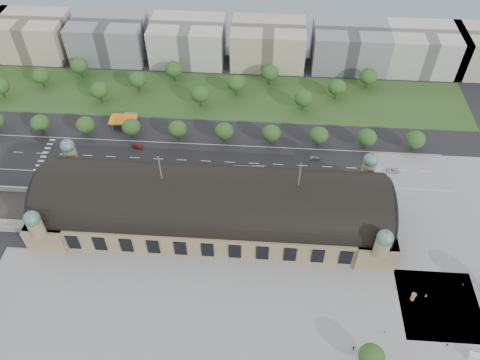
# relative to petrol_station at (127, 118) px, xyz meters

# --- Properties ---
(ground) EXTENTS (900.00, 900.00, 0.00)m
(ground) POSITION_rel_petrol_station_xyz_m (53.91, -65.28, -2.95)
(ground) COLOR black
(ground) RESTS_ON ground
(station) EXTENTS (150.00, 48.40, 44.30)m
(station) POSITION_rel_petrol_station_xyz_m (53.91, -65.28, 7.33)
(station) COLOR #96845D
(station) RESTS_ON ground
(plaza_south) EXTENTS (190.00, 48.00, 0.12)m
(plaza_south) POSITION_rel_petrol_station_xyz_m (63.91, -109.28, -2.95)
(plaza_south) COLOR gray
(plaza_south) RESTS_ON ground
(plaza_east) EXTENTS (56.00, 100.00, 0.12)m
(plaza_east) POSITION_rel_petrol_station_xyz_m (156.91, -65.28, -2.95)
(plaza_east) COLOR gray
(plaza_east) RESTS_ON ground
(road_slab) EXTENTS (260.00, 26.00, 0.10)m
(road_slab) POSITION_rel_petrol_station_xyz_m (33.91, -27.28, -2.95)
(road_slab) COLOR black
(road_slab) RESTS_ON ground
(grass_belt) EXTENTS (300.00, 45.00, 0.10)m
(grass_belt) POSITION_rel_petrol_station_xyz_m (38.91, 27.72, -2.95)
(grass_belt) COLOR #27471C
(grass_belt) RESTS_ON ground
(petrol_station) EXTENTS (14.00, 13.00, 5.05)m
(petrol_station) POSITION_rel_petrol_station_xyz_m (0.00, 0.00, 0.00)
(petrol_station) COLOR orange
(petrol_station) RESTS_ON ground
(office_1) EXTENTS (45.00, 32.00, 24.00)m
(office_1) POSITION_rel_petrol_station_xyz_m (-76.09, 67.72, 9.05)
(office_1) COLOR #B4A88D
(office_1) RESTS_ON ground
(office_2) EXTENTS (45.00, 32.00, 24.00)m
(office_2) POSITION_rel_petrol_station_xyz_m (-26.09, 67.72, 9.05)
(office_2) COLOR gray
(office_2) RESTS_ON ground
(office_3) EXTENTS (45.00, 32.00, 24.00)m
(office_3) POSITION_rel_petrol_station_xyz_m (23.91, 67.72, 9.05)
(office_3) COLOR #B6B4AC
(office_3) RESTS_ON ground
(office_4) EXTENTS (45.00, 32.00, 24.00)m
(office_4) POSITION_rel_petrol_station_xyz_m (73.91, 67.72, 9.05)
(office_4) COLOR #B4A88D
(office_4) RESTS_ON ground
(office_5) EXTENTS (45.00, 32.00, 24.00)m
(office_5) POSITION_rel_petrol_station_xyz_m (123.91, 67.72, 9.05)
(office_5) COLOR gray
(office_5) RESTS_ON ground
(office_6) EXTENTS (45.00, 32.00, 24.00)m
(office_6) POSITION_rel_petrol_station_xyz_m (168.91, 67.72, 9.05)
(office_6) COLOR #B6B4AC
(office_6) RESTS_ON ground
(tree_row_1) EXTENTS (9.60, 9.60, 11.52)m
(tree_row_1) POSITION_rel_petrol_station_xyz_m (-42.09, -12.28, 4.48)
(tree_row_1) COLOR #2D2116
(tree_row_1) RESTS_ON ground
(tree_row_2) EXTENTS (9.60, 9.60, 11.52)m
(tree_row_2) POSITION_rel_petrol_station_xyz_m (-18.09, -12.28, 4.48)
(tree_row_2) COLOR #2D2116
(tree_row_2) RESTS_ON ground
(tree_row_3) EXTENTS (9.60, 9.60, 11.52)m
(tree_row_3) POSITION_rel_petrol_station_xyz_m (5.91, -12.28, 4.48)
(tree_row_3) COLOR #2D2116
(tree_row_3) RESTS_ON ground
(tree_row_4) EXTENTS (9.60, 9.60, 11.52)m
(tree_row_4) POSITION_rel_petrol_station_xyz_m (29.91, -12.28, 4.48)
(tree_row_4) COLOR #2D2116
(tree_row_4) RESTS_ON ground
(tree_row_5) EXTENTS (9.60, 9.60, 11.52)m
(tree_row_5) POSITION_rel_petrol_station_xyz_m (53.91, -12.28, 4.48)
(tree_row_5) COLOR #2D2116
(tree_row_5) RESTS_ON ground
(tree_row_6) EXTENTS (9.60, 9.60, 11.52)m
(tree_row_6) POSITION_rel_petrol_station_xyz_m (77.91, -12.28, 4.48)
(tree_row_6) COLOR #2D2116
(tree_row_6) RESTS_ON ground
(tree_row_7) EXTENTS (9.60, 9.60, 11.52)m
(tree_row_7) POSITION_rel_petrol_station_xyz_m (101.91, -12.28, 4.48)
(tree_row_7) COLOR #2D2116
(tree_row_7) RESTS_ON ground
(tree_row_8) EXTENTS (9.60, 9.60, 11.52)m
(tree_row_8) POSITION_rel_petrol_station_xyz_m (125.91, -12.28, 4.48)
(tree_row_8) COLOR #2D2116
(tree_row_8) RESTS_ON ground
(tree_row_9) EXTENTS (9.60, 9.60, 11.52)m
(tree_row_9) POSITION_rel_petrol_station_xyz_m (149.91, -12.28, 4.48)
(tree_row_9) COLOR #2D2116
(tree_row_9) RESTS_ON ground
(tree_belt_0) EXTENTS (10.40, 10.40, 12.48)m
(tree_belt_0) POSITION_rel_petrol_station_xyz_m (-76.09, 17.72, 5.10)
(tree_belt_0) COLOR #2D2116
(tree_belt_0) RESTS_ON ground
(tree_belt_1) EXTENTS (10.40, 10.40, 12.48)m
(tree_belt_1) POSITION_rel_petrol_station_xyz_m (-57.09, 29.72, 5.10)
(tree_belt_1) COLOR #2D2116
(tree_belt_1) RESTS_ON ground
(tree_belt_2) EXTENTS (10.40, 10.40, 12.48)m
(tree_belt_2) POSITION_rel_petrol_station_xyz_m (-38.09, 41.72, 5.10)
(tree_belt_2) COLOR #2D2116
(tree_belt_2) RESTS_ON ground
(tree_belt_3) EXTENTS (10.40, 10.40, 12.48)m
(tree_belt_3) POSITION_rel_petrol_station_xyz_m (-19.09, 17.72, 5.10)
(tree_belt_3) COLOR #2D2116
(tree_belt_3) RESTS_ON ground
(tree_belt_4) EXTENTS (10.40, 10.40, 12.48)m
(tree_belt_4) POSITION_rel_petrol_station_xyz_m (-0.09, 29.72, 5.10)
(tree_belt_4) COLOR #2D2116
(tree_belt_4) RESTS_ON ground
(tree_belt_5) EXTENTS (10.40, 10.40, 12.48)m
(tree_belt_5) POSITION_rel_petrol_station_xyz_m (18.91, 41.72, 5.10)
(tree_belt_5) COLOR #2D2116
(tree_belt_5) RESTS_ON ground
(tree_belt_6) EXTENTS (10.40, 10.40, 12.48)m
(tree_belt_6) POSITION_rel_petrol_station_xyz_m (37.91, 17.72, 5.10)
(tree_belt_6) COLOR #2D2116
(tree_belt_6) RESTS_ON ground
(tree_belt_7) EXTENTS (10.40, 10.40, 12.48)m
(tree_belt_7) POSITION_rel_petrol_station_xyz_m (56.91, 29.72, 5.10)
(tree_belt_7) COLOR #2D2116
(tree_belt_7) RESTS_ON ground
(tree_belt_8) EXTENTS (10.40, 10.40, 12.48)m
(tree_belt_8) POSITION_rel_petrol_station_xyz_m (75.91, 41.72, 5.10)
(tree_belt_8) COLOR #2D2116
(tree_belt_8) RESTS_ON ground
(tree_belt_9) EXTENTS (10.40, 10.40, 12.48)m
(tree_belt_9) POSITION_rel_petrol_station_xyz_m (94.91, 17.72, 5.10)
(tree_belt_9) COLOR #2D2116
(tree_belt_9) RESTS_ON ground
(tree_belt_10) EXTENTS (10.40, 10.40, 12.48)m
(tree_belt_10) POSITION_rel_petrol_station_xyz_m (113.91, 29.72, 5.10)
(tree_belt_10) COLOR #2D2116
(tree_belt_10) RESTS_ON ground
(tree_belt_11) EXTENTS (10.40, 10.40, 12.48)m
(tree_belt_11) POSITION_rel_petrol_station_xyz_m (132.91, 41.72, 5.10)
(tree_belt_11) COLOR #2D2116
(tree_belt_11) RESTS_ON ground
(tree_plaza_s) EXTENTS (9.00, 9.00, 10.64)m
(tree_plaza_s) POSITION_rel_petrol_station_xyz_m (113.91, -125.28, 3.86)
(tree_plaza_s) COLOR #2D2116
(tree_plaza_s) RESTS_ON ground
(traffic_car_1) EXTENTS (4.08, 1.50, 1.33)m
(traffic_car_1) POSITION_rel_petrol_station_xyz_m (-23.09, -25.33, -2.28)
(traffic_car_1) COLOR gray
(traffic_car_1) RESTS_ON ground
(traffic_car_3) EXTENTS (5.54, 2.84, 1.54)m
(traffic_car_3) POSITION_rel_petrol_station_xyz_m (10.09, -19.89, -2.18)
(traffic_car_3) COLOR maroon
(traffic_car_3) RESTS_ON ground
(traffic_car_5) EXTENTS (4.93, 2.02, 1.59)m
(traffic_car_5) POSITION_rel_petrol_station_xyz_m (100.08, -22.24, -2.15)
(traffic_car_5) COLOR #5A5C61
(traffic_car_5) RESTS_ON ground
(traffic_car_6) EXTENTS (5.85, 2.95, 1.59)m
(traffic_car_6) POSITION_rel_petrol_station_xyz_m (137.54, -28.55, -2.16)
(traffic_car_6) COLOR silver
(traffic_car_6) RESTS_ON ground
(parked_car_0) EXTENTS (4.62, 3.54, 1.46)m
(parked_car_0) POSITION_rel_petrol_station_xyz_m (-15.91, -44.17, -2.22)
(parked_car_0) COLOR black
(parked_car_0) RESTS_ON ground
(parked_car_1) EXTENTS (6.01, 5.41, 1.55)m
(parked_car_1) POSITION_rel_petrol_station_xyz_m (-7.43, -41.09, -2.17)
(parked_car_1) COLOR #9B3613
(parked_car_1) RESTS_ON ground
(parked_car_2) EXTENTS (5.29, 4.37, 1.45)m
(parked_car_2) POSITION_rel_petrol_station_xyz_m (-6.41, -42.87, -2.23)
(parked_car_2) COLOR #1C284F
(parked_car_2) RESTS_ON ground
(parked_car_3) EXTENTS (5.12, 4.12, 1.64)m
(parked_car_3) POSITION_rel_petrol_station_xyz_m (16.67, -40.28, -2.13)
(parked_car_3) COLOR slate
(parked_car_3) RESTS_ON ground
(parked_car_4) EXTENTS (4.09, 3.07, 1.29)m
(parked_car_4) POSITION_rel_petrol_station_xyz_m (19.74, -44.28, -2.30)
(parked_car_4) COLOR silver
(parked_car_4) RESTS_ON ground
(parked_car_5) EXTENTS (5.04, 4.61, 1.31)m
(parked_car_5) POSITION_rel_petrol_station_xyz_m (1.86, -40.99, -2.30)
(parked_car_5) COLOR #95989D
(parked_car_5) RESTS_ON ground
(parked_car_6) EXTENTS (4.96, 4.22, 1.36)m
(parked_car_6) POSITION_rel_petrol_station_xyz_m (26.41, -40.28, -2.27)
(parked_car_6) COLOR black
(parked_car_6) RESTS_ON ground
(bus_west) EXTENTS (11.29, 3.60, 3.09)m
(bus_west) POSITION_rel_petrol_station_xyz_m (41.92, -33.28, -1.40)
(bus_west) COLOR red
(bus_west) RESTS_ON ground
(bus_mid) EXTENTS (12.08, 3.88, 3.31)m
(bus_mid) POSITION_rel_petrol_station_xyz_m (70.57, -33.28, -1.30)
(bus_mid) COLOR white
(bus_mid) RESTS_ON ground
(bus_east) EXTENTS (11.11, 2.68, 3.09)m
(bus_east) POSITION_rel_petrol_station_xyz_m (65.44, -33.28, -1.40)
(bus_east) COLOR silver
(bus_east) RESTS_ON ground
(van_south) EXTENTS (6.46, 4.02, 2.61)m
(van_south) POSITION_rel_petrol_station_xyz_m (151.60, -120.63, -1.70)
(van_south) COLOR silver
(van_south) RESTS_ON ground
(advertising_column) EXTENTS (1.93, 1.93, 3.66)m
(advertising_column) POSITION_rel_petrol_station_xyz_m (133.91, -98.53, -1.05)
(advertising_column) COLOR #B62D4A
(advertising_column) RESTS_ON ground
(pedestrian_1) EXTENTS (0.67, 0.68, 1.58)m
(pedestrian_1) POSITION_rel_petrol_station_xyz_m (121.49, -113.01, -2.16)
(pedestrian_1) COLOR gray
(pedestrian_1) RESTS_ON ground
(pedestrian_2) EXTENTS (0.75, 0.93, 1.66)m
(pedestrian_2) POSITION_rel_petrol_station_xyz_m (154.88, -90.90, -2.12)
(pedestrian_2) COLOR gray
(pedestrian_2) RESTS_ON ground
(pedestrian_3) EXTENTS (1.15, 0.98, 1.78)m
(pedestrian_3) POSITION_rel_petrol_station_xyz_m (142.77, -116.50, -2.06)
(pedestrian_3) COLOR gray
(pedestrian_3) RESTS_ON ground
(pedestrian_4) EXTENTS (1.21, 1.31, 1.93)m
(pedestrian_4) POSITION_rel_petrol_station_xyz_m (109.35, -120.12, -1.98)
(pedestrian_4) COLOR gray
(pedestrian_4) RESTS_ON ground
(pedestrian_5) EXTENTS (0.94, 1.04, 1.85)m
(pedestrian_5) POSITION_rel_petrol_station_xyz_m (139.32, -97.02, -2.02)
(pedestrian_5) COLOR gray
(pedestrian_5) RESTS_ON ground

